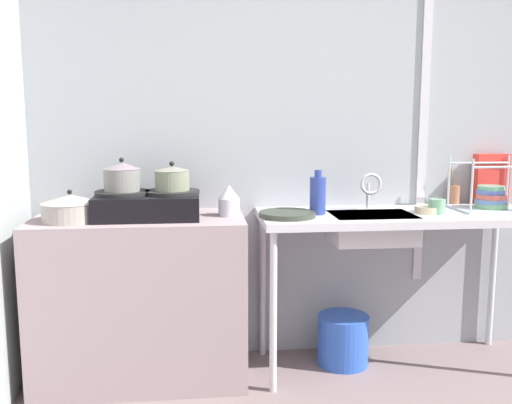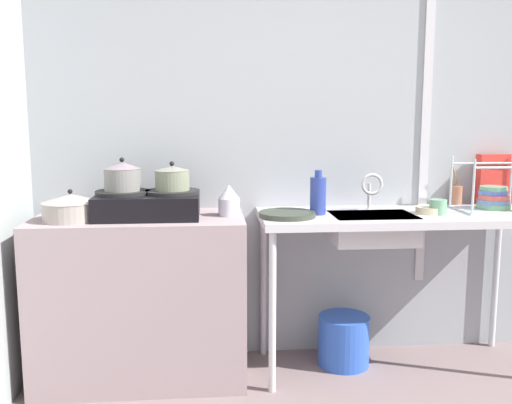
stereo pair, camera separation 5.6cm
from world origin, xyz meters
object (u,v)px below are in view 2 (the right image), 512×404
object	(u,v)px
stove	(148,204)
small_bowl_on_drainboard	(430,210)
pot_on_left_burner	(122,176)
bottle_by_sink	(318,195)
pot_beside_stove	(71,207)
frying_pan	(287,214)
faucet	(371,186)
pot_on_right_burner	(172,178)
sink_basin	(372,228)
cup_by_rack	(438,207)
dish_rack	(493,200)
cereal_box	(494,180)
bucket_on_floor	(344,340)
utensil_jar	(456,195)
percolator	(229,201)

from	to	relation	value
stove	small_bowl_on_drainboard	size ratio (longest dim) A/B	3.38
pot_on_left_burner	bottle_by_sink	world-z (taller)	pot_on_left_burner
pot_beside_stove	frying_pan	distance (m)	1.06
small_bowl_on_drainboard	bottle_by_sink	bearing A→B (deg)	177.96
stove	frying_pan	bearing A→B (deg)	-4.70
faucet	small_bowl_on_drainboard	bearing A→B (deg)	-25.10
stove	faucet	world-z (taller)	faucet
stove	pot_on_right_burner	size ratio (longest dim) A/B	2.97
faucet	sink_basin	bearing A→B (deg)	-101.99
sink_basin	small_bowl_on_drainboard	world-z (taller)	small_bowl_on_drainboard
stove	pot_on_left_burner	bearing A→B (deg)	180.00
cup_by_rack	bottle_by_sink	size ratio (longest dim) A/B	0.38
sink_basin	cup_by_rack	bearing A→B (deg)	-4.13
sink_basin	dish_rack	xyz separation A→B (m)	(0.67, 0.06, 0.13)
cup_by_rack	cereal_box	bearing A→B (deg)	31.39
pot_beside_stove	sink_basin	size ratio (longest dim) A/B	0.64
small_bowl_on_drainboard	cereal_box	size ratio (longest dim) A/B	0.52
faucet	small_bowl_on_drainboard	distance (m)	0.33
sink_basin	bucket_on_floor	world-z (taller)	sink_basin
faucet	cup_by_rack	distance (m)	0.36
cereal_box	cup_by_rack	bearing A→B (deg)	-151.27
bucket_on_floor	small_bowl_on_drainboard	bearing A→B (deg)	-8.99
stove	cereal_box	size ratio (longest dim) A/B	1.77
frying_pan	utensil_jar	world-z (taller)	utensil_jar
small_bowl_on_drainboard	bucket_on_floor	xyz separation A→B (m)	(-0.43, 0.07, -0.73)
bucket_on_floor	stove	bearing A→B (deg)	-177.26
percolator	cereal_box	xyz separation A→B (m)	(1.51, 0.21, 0.07)
utensil_jar	small_bowl_on_drainboard	bearing A→B (deg)	-136.35
stove	faucet	bearing A→B (deg)	5.47
pot_on_right_burner	cereal_box	world-z (taller)	cereal_box
pot_on_right_burner	cereal_box	bearing A→B (deg)	6.64
faucet	dish_rack	xyz separation A→B (m)	(0.64, -0.08, -0.07)
sink_basin	pot_beside_stove	bearing A→B (deg)	-178.44
pot_on_left_burner	pot_on_right_burner	world-z (taller)	pot_on_left_burner
sink_basin	frying_pan	world-z (taller)	frying_pan
pot_on_left_burner	utensil_jar	bearing A→B (deg)	6.55
pot_on_left_burner	percolator	xyz separation A→B (m)	(0.53, 0.00, -0.13)
pot_on_right_burner	frying_pan	distance (m)	0.61
frying_pan	cup_by_rack	bearing A→B (deg)	0.24
pot_beside_stove	utensil_jar	bearing A→B (deg)	7.74
pot_on_left_burner	percolator	size ratio (longest dim) A/B	1.15
faucet	bottle_by_sink	distance (m)	0.33
utensil_jar	bottle_by_sink	bearing A→B (deg)	-166.07
dish_rack	bucket_on_floor	world-z (taller)	dish_rack
bottle_by_sink	bucket_on_floor	xyz separation A→B (m)	(0.17, 0.05, -0.81)
faucet	cereal_box	bearing A→B (deg)	7.41
small_bowl_on_drainboard	bucket_on_floor	distance (m)	0.85
cereal_box	bucket_on_floor	size ratio (longest dim) A/B	1.05
faucet	frying_pan	world-z (taller)	faucet
bucket_on_floor	sink_basin	bearing A→B (deg)	-34.02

